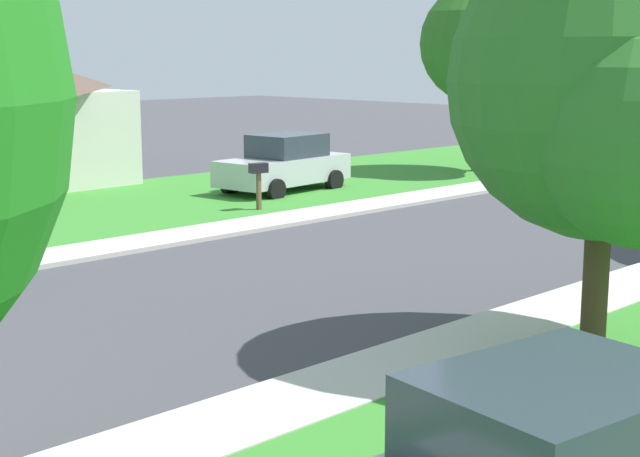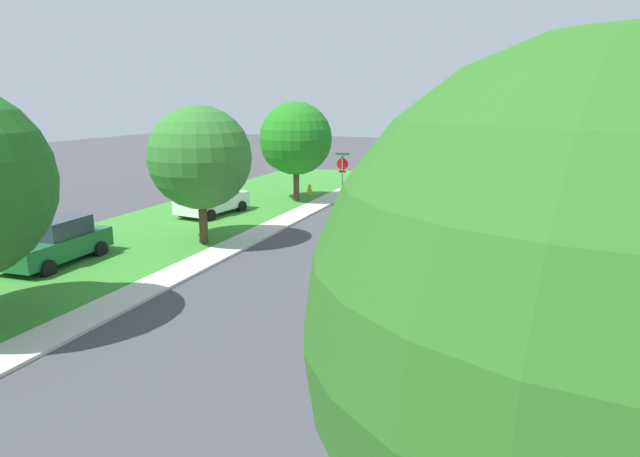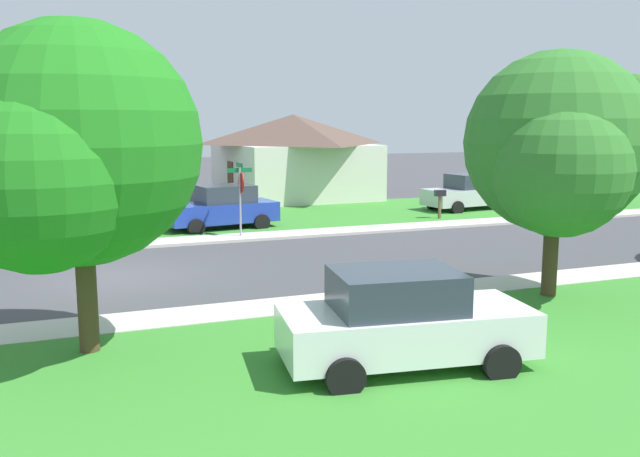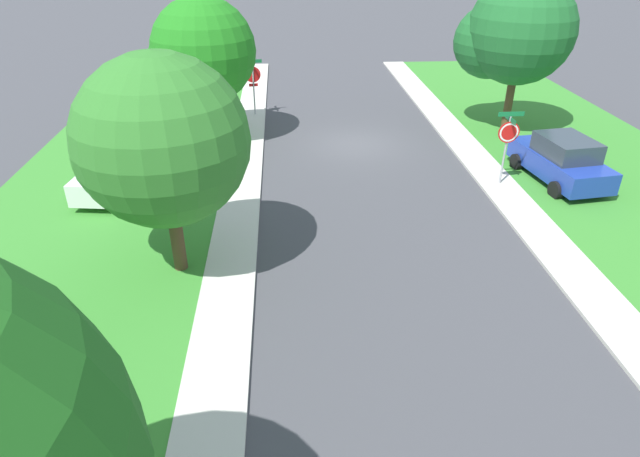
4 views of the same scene
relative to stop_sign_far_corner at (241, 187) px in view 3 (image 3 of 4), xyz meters
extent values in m
plane|color=#424247|center=(4.75, -4.71, -1.89)|extent=(120.00, 120.00, 0.00)
cube|color=beige|center=(9.45, 7.29, -1.84)|extent=(1.40, 56.00, 0.10)
cube|color=beige|center=(0.05, 7.29, -1.84)|extent=(1.40, 56.00, 0.10)
cube|color=#38842D|center=(-4.65, 7.29, -1.85)|extent=(8.00, 56.00, 0.08)
cylinder|color=#9E9EA3|center=(0.00, -0.03, -0.59)|extent=(0.07, 0.07, 2.60)
cylinder|color=red|center=(0.00, 0.02, 0.16)|extent=(0.76, 0.03, 0.76)
cylinder|color=white|center=(0.00, 0.04, 0.16)|extent=(0.67, 0.01, 0.67)
cylinder|color=red|center=(0.00, 0.04, 0.16)|extent=(0.55, 0.01, 0.55)
cube|color=#146B38|center=(0.00, -0.03, 0.80)|extent=(0.92, 0.03, 0.16)
cube|color=#146B38|center=(0.00, -0.03, 0.61)|extent=(0.03, 0.92, 0.16)
cube|color=silver|center=(-3.59, 11.99, -1.19)|extent=(2.26, 4.47, 0.76)
cube|color=#2D3842|center=(-3.62, 12.19, -0.47)|extent=(1.82, 2.26, 0.68)
cylinder|color=black|center=(-2.55, 10.76, -1.57)|extent=(0.31, 0.66, 0.64)
cylinder|color=black|center=(-4.34, 10.56, -1.57)|extent=(0.31, 0.66, 0.64)
cylinder|color=black|center=(-2.85, 13.41, -1.57)|extent=(0.31, 0.66, 0.64)
cylinder|color=black|center=(-4.64, 13.21, -1.57)|extent=(0.31, 0.66, 0.64)
cube|color=#1E389E|center=(-2.23, -0.24, -1.19)|extent=(2.36, 4.50, 0.76)
cube|color=#2D3842|center=(-2.26, -0.05, -0.47)|extent=(1.87, 2.30, 0.68)
cylinder|color=black|center=(-1.16, -1.44, -1.57)|extent=(0.32, 0.67, 0.64)
cylinder|color=black|center=(-2.95, -1.69, -1.57)|extent=(0.32, 0.67, 0.64)
cylinder|color=black|center=(-1.52, 1.20, -1.57)|extent=(0.32, 0.67, 0.64)
cylinder|color=black|center=(-3.30, 0.96, -1.57)|extent=(0.32, 0.67, 0.64)
cube|color=white|center=(13.75, -0.60, -1.19)|extent=(2.35, 4.50, 0.76)
cube|color=#2D3842|center=(13.72, -0.79, -0.47)|extent=(1.86, 2.29, 0.68)
cylinder|color=black|center=(13.04, 0.84, -1.57)|extent=(0.32, 0.67, 0.64)
cylinder|color=black|center=(14.82, 0.61, -1.57)|extent=(0.32, 0.67, 0.64)
cylinder|color=black|center=(12.68, -1.80, -1.57)|extent=(0.32, 0.67, 0.64)
cylinder|color=black|center=(14.47, -2.04, -1.57)|extent=(0.32, 0.67, 0.64)
cylinder|color=#4C3823|center=(10.80, 4.89, -0.76)|extent=(0.36, 0.36, 2.25)
sphere|color=#2F7328|center=(10.80, 4.89, 1.87)|extent=(4.30, 4.30, 4.30)
sphere|color=#2F7328|center=(11.77, 4.24, 1.33)|extent=(3.01, 3.01, 3.01)
cylinder|color=#4C3823|center=(11.03, -5.68, -0.71)|extent=(0.36, 0.36, 2.35)
sphere|color=#1E771A|center=(11.03, -5.68, 1.98)|extent=(4.32, 4.32, 4.32)
sphere|color=#1E771A|center=(12.01, -6.33, 1.44)|extent=(3.02, 3.02, 3.02)
cylinder|color=#4C3823|center=(-2.45, 20.09, -0.37)|extent=(0.36, 0.36, 3.03)
sphere|color=#29641E|center=(-2.45, 20.09, 2.60)|extent=(4.16, 4.16, 4.16)
sphere|color=#29641E|center=(-1.51, 19.47, 2.08)|extent=(2.91, 2.91, 2.91)
cylinder|color=#4C3823|center=(-2.39, -5.95, -0.44)|extent=(0.36, 0.36, 2.88)
sphere|color=#1D5F29|center=(-2.39, -5.95, 2.59)|extent=(4.55, 4.55, 4.55)
sphere|color=#1D5F29|center=(-1.37, -6.64, 2.02)|extent=(3.18, 3.18, 3.18)
cube|color=silver|center=(-11.81, 6.01, -0.39)|extent=(8.69, 7.54, 3.00)
pyramid|color=brown|center=(-11.81, 6.01, 1.91)|extent=(9.31, 8.16, 1.60)
cube|color=#51331E|center=(-11.67, 2.39, -0.84)|extent=(1.00, 0.10, 2.10)
cube|color=brown|center=(-1.41, 9.15, -1.36)|extent=(0.10, 0.10, 1.05)
cube|color=black|center=(-1.41, 9.15, -0.71)|extent=(0.32, 0.51, 0.26)
camera|label=1|loc=(17.26, -6.76, 2.23)|focal=52.85mm
camera|label=2|loc=(-1.88, 24.07, 4.19)|focal=30.25mm
camera|label=3|loc=(23.63, -5.96, 2.38)|focal=37.72mm
camera|label=4|loc=(7.85, 17.76, 6.42)|focal=30.56mm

